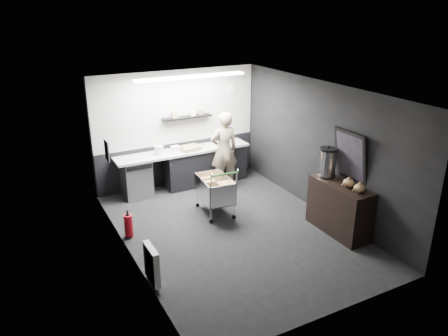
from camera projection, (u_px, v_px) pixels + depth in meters
floor at (234, 230)px, 8.42m from camera, size 5.50×5.50×0.00m
ceiling at (235, 91)px, 7.45m from camera, size 5.50×5.50×0.00m
wall_back at (177, 128)px, 10.20m from camera, size 5.50×0.00×5.50m
wall_front at (337, 231)px, 5.66m from camera, size 5.50×0.00×5.50m
wall_left at (126, 185)px, 7.06m from camera, size 0.00×5.50×5.50m
wall_right at (321, 148)px, 8.80m from camera, size 0.00×5.50×5.50m
kitchen_wall_panel at (177, 107)px, 10.01m from camera, size 3.95×0.02×1.70m
dado_panel at (179, 162)px, 10.49m from camera, size 3.95×0.02×1.00m
floating_shelf at (187, 117)px, 10.09m from camera, size 1.20×0.22×0.04m
wall_clock at (230, 89)px, 10.50m from camera, size 0.20×0.03×0.20m
poster at (107, 150)px, 8.07m from camera, size 0.02×0.30×0.40m
poster_red_band at (107, 147)px, 8.05m from camera, size 0.02×0.22×0.10m
radiator at (152, 264)px, 6.70m from camera, size 0.10×0.50×0.60m
ceiling_strip at (191, 77)px, 8.99m from camera, size 2.40×0.20×0.04m
prep_counter at (189, 167)px, 10.31m from camera, size 3.20×0.61×0.90m
person at (224, 150)px, 10.08m from camera, size 0.69×0.48×1.81m
shopping_cart at (215, 191)px, 8.93m from camera, size 0.65×1.00×1.06m
sideboard at (339, 201)px, 8.18m from camera, size 0.56×1.31×1.97m
fire_extinguisher at (128, 225)px, 8.09m from camera, size 0.16×0.16×0.52m
cardboard_box at (190, 148)px, 10.10m from camera, size 0.49×0.40×0.09m
pink_tub at (159, 150)px, 9.80m from camera, size 0.19×0.19×0.19m
white_container at (175, 149)px, 9.93m from camera, size 0.18×0.14×0.15m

